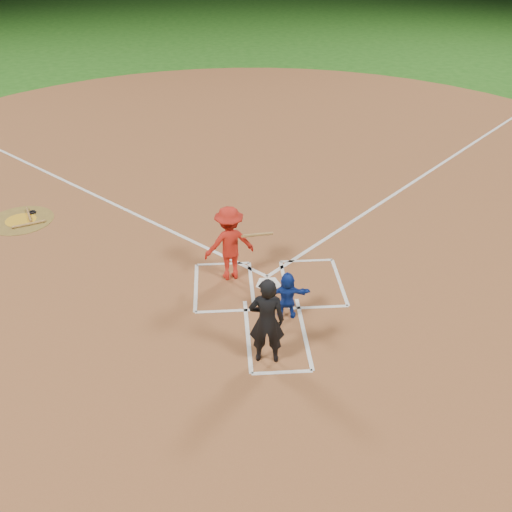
{
  "coord_description": "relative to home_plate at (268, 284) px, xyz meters",
  "views": [
    {
      "loc": [
        -0.99,
        -10.34,
        7.09
      ],
      "look_at": [
        -0.3,
        -0.4,
        1.0
      ],
      "focal_mm": 40.0,
      "sensor_mm": 36.0,
      "label": 1
    }
  ],
  "objects": [
    {
      "name": "umpire",
      "position": [
        -0.25,
        -2.42,
        0.87
      ],
      "size": [
        0.68,
        0.48,
        1.75
      ],
      "primitive_type": "imported",
      "rotation": [
        0.0,
        0.0,
        3.05
      ],
      "color": "black",
      "rests_on": "home_plate_dirt"
    },
    {
      "name": "home_plate_dirt",
      "position": [
        0.0,
        6.0,
        -0.01
      ],
      "size": [
        28.0,
        28.0,
        0.01
      ],
      "primitive_type": "cylinder",
      "color": "brown",
      "rests_on": "ground"
    },
    {
      "name": "catcher",
      "position": [
        0.27,
        -1.16,
        0.5
      ],
      "size": [
        0.96,
        0.36,
        1.02
      ],
      "primitive_type": "imported",
      "rotation": [
        0.0,
        0.0,
        3.08
      ],
      "color": "#13319A",
      "rests_on": "home_plate_dirt"
    },
    {
      "name": "ground",
      "position": [
        0.0,
        0.0,
        -0.02
      ],
      "size": [
        120.0,
        120.0,
        0.0
      ],
      "primitive_type": "plane",
      "color": "#205A16",
      "rests_on": "ground"
    },
    {
      "name": "batter_at_plate",
      "position": [
        -0.82,
        0.37,
        0.85
      ],
      "size": [
        1.58,
        0.89,
        1.72
      ],
      "color": "red",
      "rests_on": "home_plate_dirt"
    },
    {
      "name": "on_deck_bat_c",
      "position": [
        -6.0,
        3.15,
        0.03
      ],
      "size": [
        0.8,
        0.38,
        0.06
      ],
      "primitive_type": "cylinder",
      "rotation": [
        1.57,
        0.0,
        1.97
      ],
      "color": "#A2743B",
      "rests_on": "on_deck_circle"
    },
    {
      "name": "bat_weight_donut",
      "position": [
        -6.1,
        3.85,
        0.03
      ],
      "size": [
        0.19,
        0.19,
        0.05
      ],
      "primitive_type": "torus",
      "color": "black",
      "rests_on": "on_deck_circle"
    },
    {
      "name": "on_deck_circle",
      "position": [
        -6.3,
        3.45,
        -0.0
      ],
      "size": [
        1.7,
        1.7,
        0.01
      ],
      "primitive_type": "cylinder",
      "color": "brown",
      "rests_on": "home_plate_dirt"
    },
    {
      "name": "chalk_markings",
      "position": [
        0.0,
        5.29,
        -0.01
      ],
      "size": [
        28.35,
        17.32,
        0.01
      ],
      "color": "white",
      "rests_on": "home_plate_dirt"
    },
    {
      "name": "on_deck_logo",
      "position": [
        -6.3,
        3.45,
        0.0
      ],
      "size": [
        0.8,
        0.8,
        0.0
      ],
      "primitive_type": "cylinder",
      "color": "gold",
      "rests_on": "on_deck_circle"
    },
    {
      "name": "on_deck_bat_a",
      "position": [
        -6.15,
        3.7,
        0.03
      ],
      "size": [
        0.37,
        0.8,
        0.06
      ],
      "primitive_type": "cylinder",
      "rotation": [
        1.57,
        0.0,
        0.38
      ],
      "color": "olive",
      "rests_on": "on_deck_circle"
    },
    {
      "name": "home_plate",
      "position": [
        0.0,
        0.0,
        0.0
      ],
      "size": [
        0.6,
        0.6,
        0.02
      ],
      "primitive_type": "cylinder",
      "rotation": [
        0.0,
        0.0,
        3.14
      ],
      "color": "white",
      "rests_on": "home_plate_dirt"
    }
  ]
}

